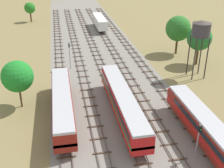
{
  "coord_description": "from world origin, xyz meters",
  "views": [
    {
      "loc": [
        -8.72,
        -2.86,
        23.61
      ],
      "look_at": [
        0.0,
        42.14,
        1.5
      ],
      "focal_mm": 45.51,
      "sensor_mm": 36.0,
      "label": 1
    }
  ],
  "objects_px": {
    "diesel_railcar_centre_right_nearest": "(207,129)",
    "freight_boxcar_centre_midfar": "(100,21)",
    "passenger_coach_centre_left_near": "(122,101)",
    "diesel_railcar_far_left_mid": "(62,103)",
    "water_tower": "(201,30)",
    "signal_post_mid": "(70,53)",
    "signal_post_near": "(198,137)"
  },
  "relations": [
    {
      "from": "diesel_railcar_far_left_mid",
      "to": "freight_boxcar_centre_midfar",
      "type": "height_order",
      "value": "diesel_railcar_far_left_mid"
    },
    {
      "from": "signal_post_near",
      "to": "diesel_railcar_centre_right_nearest",
      "type": "bearing_deg",
      "value": 41.24
    },
    {
      "from": "passenger_coach_centre_left_near",
      "to": "freight_boxcar_centre_midfar",
      "type": "xyz_separation_m",
      "value": [
        4.5,
        52.02,
        -0.16
      ]
    },
    {
      "from": "diesel_railcar_centre_right_nearest",
      "to": "diesel_railcar_far_left_mid",
      "type": "bearing_deg",
      "value": 149.55
    },
    {
      "from": "water_tower",
      "to": "signal_post_mid",
      "type": "relative_size",
      "value": 1.96
    },
    {
      "from": "diesel_railcar_far_left_mid",
      "to": "water_tower",
      "type": "relative_size",
      "value": 1.8
    },
    {
      "from": "water_tower",
      "to": "signal_post_near",
      "type": "height_order",
      "value": "water_tower"
    },
    {
      "from": "diesel_railcar_centre_right_nearest",
      "to": "passenger_coach_centre_left_near",
      "type": "xyz_separation_m",
      "value": [
        -9.0,
        9.34,
        0.02
      ]
    },
    {
      "from": "passenger_coach_centre_left_near",
      "to": "signal_post_near",
      "type": "bearing_deg",
      "value": -59.19
    },
    {
      "from": "water_tower",
      "to": "diesel_railcar_far_left_mid",
      "type": "bearing_deg",
      "value": -158.64
    },
    {
      "from": "diesel_railcar_centre_right_nearest",
      "to": "diesel_railcar_far_left_mid",
      "type": "height_order",
      "value": "same"
    },
    {
      "from": "water_tower",
      "to": "signal_post_near",
      "type": "bearing_deg",
      "value": -115.61
    },
    {
      "from": "diesel_railcar_far_left_mid",
      "to": "freight_boxcar_centre_midfar",
      "type": "bearing_deg",
      "value": 75.11
    },
    {
      "from": "diesel_railcar_centre_right_nearest",
      "to": "freight_boxcar_centre_midfar",
      "type": "xyz_separation_m",
      "value": [
        -4.49,
        61.36,
        -0.15
      ]
    },
    {
      "from": "diesel_railcar_far_left_mid",
      "to": "diesel_railcar_centre_right_nearest",
      "type": "bearing_deg",
      "value": -30.45
    },
    {
      "from": "diesel_railcar_far_left_mid",
      "to": "signal_post_mid",
      "type": "xyz_separation_m",
      "value": [
        2.25,
        19.23,
        1.07
      ]
    },
    {
      "from": "diesel_railcar_far_left_mid",
      "to": "freight_boxcar_centre_midfar",
      "type": "xyz_separation_m",
      "value": [
        13.5,
        50.78,
        -0.15
      ]
    },
    {
      "from": "diesel_railcar_far_left_mid",
      "to": "signal_post_near",
      "type": "distance_m",
      "value": 20.14
    },
    {
      "from": "diesel_railcar_centre_right_nearest",
      "to": "freight_boxcar_centre_midfar",
      "type": "relative_size",
      "value": 1.46
    },
    {
      "from": "signal_post_near",
      "to": "signal_post_mid",
      "type": "xyz_separation_m",
      "value": [
        -13.49,
        31.78,
        0.56
      ]
    },
    {
      "from": "freight_boxcar_centre_midfar",
      "to": "signal_post_near",
      "type": "relative_size",
      "value": 2.89
    },
    {
      "from": "freight_boxcar_centre_midfar",
      "to": "signal_post_mid",
      "type": "xyz_separation_m",
      "value": [
        -11.25,
        -31.55,
        1.22
      ]
    },
    {
      "from": "diesel_railcar_centre_right_nearest",
      "to": "diesel_railcar_far_left_mid",
      "type": "distance_m",
      "value": 20.87
    },
    {
      "from": "water_tower",
      "to": "signal_post_near",
      "type": "xyz_separation_m",
      "value": [
        -11.03,
        -23.02,
        -6.49
      ]
    },
    {
      "from": "diesel_railcar_centre_right_nearest",
      "to": "water_tower",
      "type": "distance_m",
      "value": 23.86
    },
    {
      "from": "water_tower",
      "to": "signal_post_mid",
      "type": "xyz_separation_m",
      "value": [
        -24.53,
        8.76,
        -5.93
      ]
    },
    {
      "from": "diesel_railcar_centre_right_nearest",
      "to": "signal_post_mid",
      "type": "height_order",
      "value": "signal_post_mid"
    },
    {
      "from": "diesel_railcar_centre_right_nearest",
      "to": "passenger_coach_centre_left_near",
      "type": "height_order",
      "value": "same"
    },
    {
      "from": "signal_post_mid",
      "to": "diesel_railcar_centre_right_nearest",
      "type": "bearing_deg",
      "value": -62.16
    },
    {
      "from": "passenger_coach_centre_left_near",
      "to": "freight_boxcar_centre_midfar",
      "type": "height_order",
      "value": "passenger_coach_centre_left_near"
    },
    {
      "from": "diesel_railcar_far_left_mid",
      "to": "signal_post_near",
      "type": "relative_size",
      "value": 4.23
    },
    {
      "from": "passenger_coach_centre_left_near",
      "to": "freight_boxcar_centre_midfar",
      "type": "distance_m",
      "value": 52.22
    }
  ]
}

